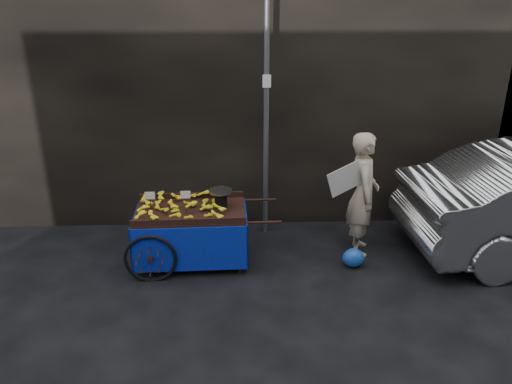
{
  "coord_description": "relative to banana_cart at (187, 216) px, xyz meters",
  "views": [
    {
      "loc": [
        -0.11,
        -5.88,
        3.64
      ],
      "look_at": [
        0.12,
        0.5,
        1.01
      ],
      "focal_mm": 35.0,
      "sensor_mm": 36.0,
      "label": 1
    }
  ],
  "objects": [
    {
      "name": "plastic_bag",
      "position": [
        2.31,
        -0.26,
        -0.57
      ],
      "size": [
        0.31,
        0.24,
        0.28
      ],
      "primitive_type": "ellipsoid",
      "color": "#1647AB",
      "rests_on": "ground"
    },
    {
      "name": "banana_cart",
      "position": [
        0.0,
        0.0,
        0.0
      ],
      "size": [
        2.12,
        1.08,
        1.14
      ],
      "rotation": [
        0.0,
        0.0,
        0.03
      ],
      "color": "black",
      "rests_on": "ground"
    },
    {
      "name": "street_pole",
      "position": [
        1.14,
        0.89,
        1.3
      ],
      "size": [
        0.12,
        0.1,
        4.0
      ],
      "color": "slate",
      "rests_on": "ground"
    },
    {
      "name": "ground",
      "position": [
        0.84,
        -0.41,
        -0.7
      ],
      "size": [
        80.0,
        80.0,
        0.0
      ],
      "primitive_type": "plane",
      "color": "black",
      "rests_on": "ground"
    },
    {
      "name": "vendor",
      "position": [
        2.49,
        0.2,
        0.21
      ],
      "size": [
        0.86,
        0.72,
        1.81
      ],
      "rotation": [
        0.0,
        0.0,
        1.42
      ],
      "color": "tan",
      "rests_on": "ground"
    },
    {
      "name": "building_wall",
      "position": [
        1.23,
        2.19,
        1.8
      ],
      "size": [
        13.5,
        2.0,
        5.0
      ],
      "color": "black",
      "rests_on": "ground"
    }
  ]
}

